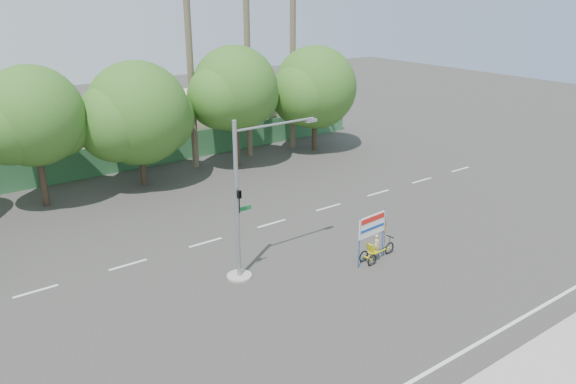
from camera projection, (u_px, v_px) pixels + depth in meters
ground at (343, 298)px, 22.92m from camera, size 120.00×120.00×0.00m
fence at (137, 155)px, 38.83m from camera, size 38.00×0.08×2.00m
building_right at (207, 117)px, 46.41m from camera, size 14.00×8.00×3.60m
tree_left at (32, 120)px, 30.86m from camera, size 6.66×5.60×8.07m
tree_center at (137, 116)px, 34.40m from camera, size 7.62×6.40×7.85m
tree_right at (235, 92)px, 38.04m from camera, size 6.90×5.80×8.36m
tree_far_right at (315, 90)px, 42.13m from camera, size 7.38×6.20×7.94m
palm_tall at (246, 10)px, 38.50m from camera, size 3.73×3.79×17.45m
palm_mid at (293, 24)px, 41.10m from camera, size 3.73×3.79×15.45m
palm_short at (189, 37)px, 36.55m from camera, size 3.73×3.79×14.45m
traffic_signal at (244, 214)px, 23.70m from camera, size 4.72×1.10×7.00m
trike_billboard at (375, 241)px, 25.69m from camera, size 2.52×0.64×2.48m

